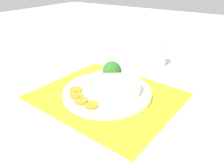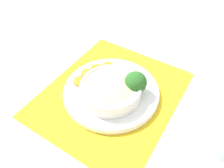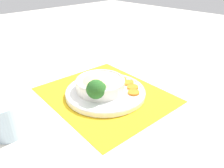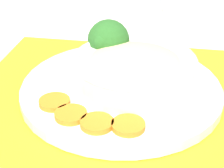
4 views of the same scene
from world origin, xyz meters
TOP-DOWN VIEW (x-y plane):
  - ground_plane at (0.00, 0.00)m, footprint 4.00×4.00m
  - placemat at (0.00, 0.00)m, footprint 0.44×0.50m
  - plate at (0.00, 0.00)m, footprint 0.31×0.31m
  - bowl at (0.01, -0.02)m, footprint 0.19×0.19m
  - broccoli_floret at (0.07, 0.03)m, footprint 0.07×0.07m
  - carrot_slice_near at (-0.06, 0.09)m, footprint 0.04×0.04m
  - carrot_slice_middle at (-0.09, 0.06)m, footprint 0.04×0.04m
  - carrot_slice_far at (-0.11, 0.02)m, footprint 0.04×0.04m
  - carrot_slice_extra at (-0.11, -0.02)m, footprint 0.04×0.04m

SIDE VIEW (x-z plane):
  - ground_plane at x=0.00m, z-range 0.00..0.00m
  - placemat at x=0.00m, z-range 0.00..0.00m
  - plate at x=0.00m, z-range 0.00..0.03m
  - carrot_slice_near at x=-0.06m, z-range 0.02..0.03m
  - carrot_slice_middle at x=-0.09m, z-range 0.02..0.03m
  - carrot_slice_far at x=-0.11m, z-range 0.02..0.03m
  - carrot_slice_extra at x=-0.11m, z-range 0.02..0.03m
  - bowl at x=0.01m, z-range 0.02..0.07m
  - broccoli_floret at x=0.07m, z-range 0.02..0.10m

